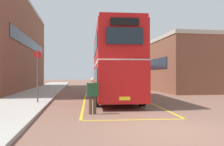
# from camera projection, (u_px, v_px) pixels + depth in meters

# --- Properties ---
(ground_plane) EXTENTS (135.60, 135.60, 0.00)m
(ground_plane) POSITION_uv_depth(u_px,v_px,m) (108.00, 94.00, 21.86)
(ground_plane) COLOR brown
(sidewalk_left) EXTENTS (4.00, 57.60, 0.14)m
(sidewalk_left) POSITION_uv_depth(u_px,v_px,m) (39.00, 92.00, 23.28)
(sidewalk_left) COLOR #A39E93
(sidewalk_left) RESTS_ON ground
(brick_building_left) EXTENTS (6.33, 23.02, 10.01)m
(brick_building_left) POSITION_uv_depth(u_px,v_px,m) (2.00, 46.00, 26.82)
(brick_building_left) COLOR brown
(brick_building_left) RESTS_ON ground
(depot_building_right) EXTENTS (7.62, 16.47, 5.67)m
(depot_building_right) POSITION_uv_depth(u_px,v_px,m) (177.00, 66.00, 28.96)
(depot_building_right) COLOR brown
(depot_building_right) RESTS_ON ground
(double_decker_bus) EXTENTS (3.27, 10.64, 4.75)m
(double_decker_bus) POSITION_uv_depth(u_px,v_px,m) (114.00, 64.00, 16.53)
(double_decker_bus) COLOR black
(double_decker_bus) RESTS_ON ground
(single_deck_bus) EXTENTS (3.36, 8.31, 3.02)m
(single_deck_bus) POSITION_uv_depth(u_px,v_px,m) (118.00, 76.00, 35.29)
(single_deck_bus) COLOR black
(single_deck_bus) RESTS_ON ground
(pedestrian_boarding) EXTENTS (0.54, 0.30, 1.63)m
(pedestrian_boarding) POSITION_uv_depth(u_px,v_px,m) (93.00, 93.00, 10.61)
(pedestrian_boarding) COLOR #473828
(pedestrian_boarding) RESTS_ON ground
(bus_stop_sign) EXTENTS (0.44, 0.08, 3.04)m
(bus_stop_sign) POSITION_uv_depth(u_px,v_px,m) (38.00, 72.00, 14.03)
(bus_stop_sign) COLOR #4C4C51
(bus_stop_sign) RESTS_ON sidewalk_left
(bay_marking_yellow) EXTENTS (4.90, 12.74, 0.01)m
(bay_marking_yellow) POSITION_uv_depth(u_px,v_px,m) (118.00, 103.00, 14.57)
(bay_marking_yellow) COLOR gold
(bay_marking_yellow) RESTS_ON ground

